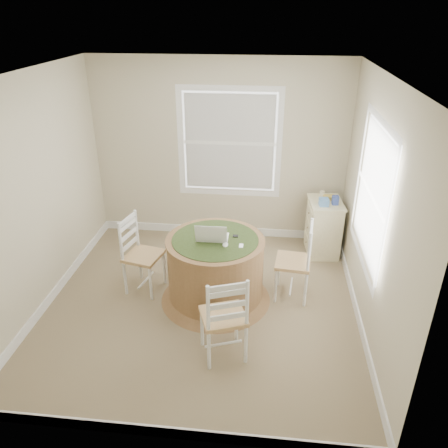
# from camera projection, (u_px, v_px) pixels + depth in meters

# --- Properties ---
(room) EXTENTS (3.64, 3.64, 2.64)m
(room) POSITION_uv_depth(u_px,v_px,m) (216.00, 199.00, 4.72)
(room) COLOR #877455
(room) RESTS_ON ground
(round_table) EXTENTS (1.31, 1.31, 0.81)m
(round_table) POSITION_uv_depth(u_px,v_px,m) (215.00, 267.00, 5.08)
(round_table) COLOR olive
(round_table) RESTS_ON ground
(chair_left) EXTENTS (0.49, 0.50, 0.95)m
(chair_left) POSITION_uv_depth(u_px,v_px,m) (143.00, 255.00, 5.25)
(chair_left) COLOR white
(chair_left) RESTS_ON ground
(chair_near) EXTENTS (0.53, 0.52, 0.95)m
(chair_near) POSITION_uv_depth(u_px,v_px,m) (223.00, 316.00, 4.23)
(chair_near) COLOR white
(chair_near) RESTS_ON ground
(chair_right) EXTENTS (0.44, 0.46, 0.95)m
(chair_right) POSITION_uv_depth(u_px,v_px,m) (293.00, 261.00, 5.13)
(chair_right) COLOR white
(chair_right) RESTS_ON ground
(laptop) EXTENTS (0.36, 0.31, 0.25)m
(laptop) POSITION_uv_depth(u_px,v_px,m) (212.00, 237.00, 4.90)
(laptop) COLOR white
(laptop) RESTS_ON round_table
(mouse) EXTENTS (0.06, 0.10, 0.04)m
(mouse) POSITION_uv_depth(u_px,v_px,m) (225.00, 245.00, 4.79)
(mouse) COLOR white
(mouse) RESTS_ON round_table
(phone) EXTENTS (0.05, 0.09, 0.02)m
(phone) POSITION_uv_depth(u_px,v_px,m) (241.00, 246.00, 4.78)
(phone) COLOR #B7BABF
(phone) RESTS_ON round_table
(keys) EXTENTS (0.06, 0.05, 0.02)m
(keys) POSITION_uv_depth(u_px,v_px,m) (236.00, 236.00, 4.97)
(keys) COLOR black
(keys) RESTS_ON round_table
(corner_chest) EXTENTS (0.49, 0.63, 0.79)m
(corner_chest) POSITION_uv_depth(u_px,v_px,m) (323.00, 227.00, 6.09)
(corner_chest) COLOR #F1E8B4
(corner_chest) RESTS_ON ground
(tissue_box) EXTENTS (0.13, 0.13, 0.10)m
(tissue_box) POSITION_uv_depth(u_px,v_px,m) (324.00, 202.00, 5.77)
(tissue_box) COLOR #5688C6
(tissue_box) RESTS_ON corner_chest
(box_yellow) EXTENTS (0.16, 0.11, 0.06)m
(box_yellow) POSITION_uv_depth(u_px,v_px,m) (329.00, 198.00, 5.96)
(box_yellow) COLOR gold
(box_yellow) RESTS_ON corner_chest
(box_blue) EXTENTS (0.09, 0.09, 0.12)m
(box_blue) POSITION_uv_depth(u_px,v_px,m) (336.00, 200.00, 5.80)
(box_blue) COLOR #334799
(box_blue) RESTS_ON corner_chest
(cup_cream) EXTENTS (0.07, 0.07, 0.09)m
(cup_cream) POSITION_uv_depth(u_px,v_px,m) (322.00, 194.00, 6.03)
(cup_cream) COLOR beige
(cup_cream) RESTS_ON corner_chest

